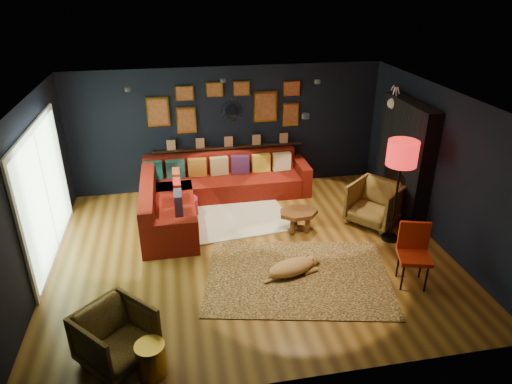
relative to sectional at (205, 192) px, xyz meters
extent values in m
plane|color=olive|center=(0.61, -1.81, -0.32)|extent=(6.50, 6.50, 0.00)
plane|color=black|center=(0.61, 0.94, 0.98)|extent=(6.50, 0.00, 6.50)
plane|color=black|center=(0.61, -4.56, 0.98)|extent=(6.50, 0.00, 6.50)
plane|color=black|center=(-2.64, -1.81, 0.98)|extent=(0.00, 5.50, 5.50)
plane|color=black|center=(3.86, -1.81, 0.98)|extent=(0.00, 5.50, 5.50)
plane|color=silver|center=(0.61, -1.81, 2.28)|extent=(6.50, 6.50, 0.00)
cube|color=maroon|center=(0.41, 0.44, -0.11)|extent=(3.20, 0.95, 0.42)
cube|color=maroon|center=(0.41, 0.80, 0.31)|extent=(3.20, 0.24, 0.46)
cube|color=maroon|center=(2.11, 0.44, 0.00)|extent=(0.22, 0.95, 0.64)
cube|color=maroon|center=(-0.71, -0.66, -0.11)|extent=(0.95, 2.20, 0.42)
cube|color=maroon|center=(-1.07, -0.66, 0.31)|extent=(0.24, 2.20, 0.46)
cube|color=maroon|center=(-0.71, -1.66, 0.00)|extent=(0.95, 0.22, 0.64)
cube|color=#1C6D70|center=(-0.99, 0.59, 0.30)|extent=(0.38, 0.14, 0.38)
cube|color=#265459|center=(-0.54, 0.59, 0.30)|extent=(0.38, 0.14, 0.38)
cube|color=#B66D27|center=(-0.09, 0.59, 0.30)|extent=(0.38, 0.14, 0.38)
cube|color=tan|center=(0.36, 0.59, 0.30)|extent=(0.38, 0.14, 0.38)
cube|color=#472353|center=(0.81, 0.59, 0.30)|extent=(0.38, 0.14, 0.38)
cube|color=yellow|center=(1.26, 0.59, 0.30)|extent=(0.38, 0.14, 0.38)
cube|color=#F6E7BC|center=(1.71, 0.59, 0.30)|extent=(0.38, 0.14, 0.38)
cube|color=maroon|center=(-0.53, 0.04, 0.30)|extent=(0.14, 0.38, 0.38)
cube|color=maroon|center=(-0.53, -0.46, 0.30)|extent=(0.14, 0.38, 0.38)
cube|color=#322F4F|center=(-0.53, -0.96, 0.30)|extent=(0.14, 0.38, 0.38)
cube|color=black|center=(0.61, 0.87, 0.60)|extent=(3.20, 0.12, 0.04)
cube|color=gold|center=(-0.79, 0.91, 1.43)|extent=(0.45, 0.03, 0.60)
cube|color=#AC632E|center=(-0.79, 0.89, 1.43)|extent=(0.38, 0.01, 0.51)
cube|color=gold|center=(-0.24, 0.91, 1.23)|extent=(0.40, 0.03, 0.55)
cube|color=#AC632E|center=(-0.24, 0.89, 1.23)|extent=(0.34, 0.01, 0.47)
cube|color=gold|center=(-0.24, 0.91, 1.78)|extent=(0.38, 0.03, 0.30)
cube|color=#AC632E|center=(-0.24, 0.89, 1.78)|extent=(0.32, 0.01, 0.25)
cube|color=gold|center=(1.41, 0.91, 1.43)|extent=(0.50, 0.03, 0.65)
cube|color=#AC632E|center=(1.41, 0.89, 1.43)|extent=(0.42, 0.01, 0.55)
cube|color=gold|center=(1.96, 0.91, 1.23)|extent=(0.35, 0.03, 0.50)
cube|color=#AC632E|center=(1.96, 0.89, 1.23)|extent=(0.30, 0.01, 0.42)
cube|color=gold|center=(1.96, 0.91, 1.78)|extent=(0.35, 0.03, 0.30)
cube|color=#AC632E|center=(1.96, 0.89, 1.78)|extent=(0.30, 0.01, 0.25)
cube|color=gold|center=(0.36, 0.91, 1.83)|extent=(0.35, 0.03, 0.30)
cube|color=#AC632E|center=(0.36, 0.89, 1.83)|extent=(0.30, 0.01, 0.25)
cube|color=gold|center=(0.91, 0.91, 1.83)|extent=(0.35, 0.03, 0.30)
cube|color=#AC632E|center=(0.91, 0.89, 1.83)|extent=(0.30, 0.01, 0.25)
cylinder|color=silver|center=(0.71, 0.91, 1.38)|extent=(0.28, 0.03, 0.28)
cone|color=gold|center=(0.93, 0.91, 1.38)|extent=(0.03, 0.16, 0.03)
cone|color=gold|center=(0.92, 0.91, 1.46)|extent=(0.04, 0.16, 0.04)
cone|color=gold|center=(0.87, 0.91, 1.53)|extent=(0.04, 0.16, 0.04)
cone|color=gold|center=(0.80, 0.91, 1.58)|extent=(0.04, 0.16, 0.04)
cone|color=gold|center=(0.71, 0.91, 1.60)|extent=(0.03, 0.16, 0.03)
cone|color=gold|center=(0.63, 0.91, 1.58)|extent=(0.04, 0.16, 0.04)
cone|color=gold|center=(0.56, 0.91, 1.53)|extent=(0.04, 0.16, 0.04)
cone|color=gold|center=(0.51, 0.91, 1.46)|extent=(0.04, 0.16, 0.04)
cone|color=gold|center=(0.49, 0.91, 1.38)|extent=(0.03, 0.16, 0.03)
cone|color=gold|center=(0.51, 0.91, 1.29)|extent=(0.04, 0.16, 0.04)
cone|color=gold|center=(0.56, 0.91, 1.22)|extent=(0.04, 0.16, 0.04)
cone|color=gold|center=(0.63, 0.91, 1.17)|extent=(0.04, 0.16, 0.04)
cone|color=gold|center=(0.71, 0.91, 1.16)|extent=(0.03, 0.16, 0.03)
cone|color=gold|center=(0.80, 0.91, 1.17)|extent=(0.04, 0.16, 0.04)
cone|color=gold|center=(0.87, 0.91, 1.22)|extent=(0.04, 0.16, 0.04)
cone|color=gold|center=(0.92, 0.91, 1.29)|extent=(0.04, 0.16, 0.04)
cube|color=black|center=(3.71, -0.91, 0.78)|extent=(0.30, 1.60, 2.20)
cube|color=black|center=(3.65, -0.91, 0.13)|extent=(0.20, 0.80, 0.90)
cone|color=white|center=(3.80, -0.41, 1.73)|extent=(0.35, 0.28, 0.28)
sphere|color=white|center=(3.58, -0.41, 1.73)|extent=(0.20, 0.20, 0.20)
cylinder|color=white|center=(3.60, -0.47, 1.90)|extent=(0.02, 0.10, 0.28)
cylinder|color=white|center=(3.60, -0.35, 1.90)|extent=(0.02, 0.10, 0.28)
cube|color=white|center=(-2.61, -1.21, 0.78)|extent=(0.04, 2.80, 2.20)
cube|color=#BBE5AF|center=(-2.58, -1.21, 0.78)|extent=(0.01, 2.60, 2.00)
cube|color=white|center=(-2.58, -1.21, 0.78)|extent=(0.02, 0.06, 2.00)
cylinder|color=black|center=(-1.19, -0.61, 2.24)|extent=(0.10, 0.10, 0.06)
cylinder|color=black|center=(0.41, -0.21, 2.24)|extent=(0.10, 0.10, 0.06)
cylinder|color=black|center=(2.01, -0.61, 2.24)|extent=(0.10, 0.10, 0.06)
cylinder|color=black|center=(1.21, -2.61, 2.24)|extent=(0.10, 0.10, 0.06)
cube|color=silver|center=(0.24, -0.51, -0.31)|extent=(2.68, 2.08, 0.03)
cube|color=tan|center=(1.21, -2.64, -0.31)|extent=(3.16, 2.55, 0.02)
cylinder|color=#593818|center=(1.45, -1.39, -0.14)|extent=(0.09, 0.09, 0.29)
cylinder|color=#593818|center=(1.72, -1.39, -0.14)|extent=(0.09, 0.09, 0.29)
cylinder|color=#593818|center=(1.58, -1.07, -0.14)|extent=(0.09, 0.09, 0.29)
cylinder|color=maroon|center=(-0.43, -0.33, -0.12)|extent=(0.53, 0.53, 0.34)
imported|color=gold|center=(-1.38, -3.86, 0.07)|extent=(1.06, 1.05, 0.79)
imported|color=gold|center=(3.06, -1.23, 0.11)|extent=(1.15, 1.16, 0.87)
cylinder|color=gold|center=(-0.98, -4.16, -0.10)|extent=(0.35, 0.35, 0.44)
cylinder|color=black|center=(2.62, -3.24, -0.08)|extent=(0.03, 0.03, 0.48)
cylinder|color=black|center=(2.95, -3.33, -0.08)|extent=(0.03, 0.03, 0.48)
cylinder|color=black|center=(2.72, -2.91, -0.08)|extent=(0.03, 0.03, 0.48)
cylinder|color=black|center=(3.04, -3.01, -0.08)|extent=(0.03, 0.03, 0.48)
cube|color=red|center=(2.83, -3.12, 0.15)|extent=(0.56, 0.56, 0.06)
cube|color=red|center=(2.89, -2.93, 0.41)|extent=(0.45, 0.17, 0.45)
cylinder|color=black|center=(3.11, -1.86, -0.30)|extent=(0.31, 0.31, 0.04)
cylinder|color=black|center=(3.11, -1.86, 0.46)|extent=(0.04, 0.04, 1.48)
cylinder|color=red|center=(3.11, -1.86, 1.30)|extent=(0.50, 0.50, 0.42)
camera|label=1|loc=(-0.51, -8.24, 3.93)|focal=32.00mm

